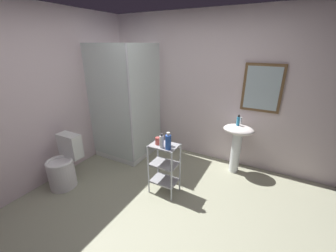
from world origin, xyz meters
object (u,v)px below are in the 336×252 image
storage_cart (164,165)px  rinse_cup (158,141)px  toilet (64,166)px  hand_soap_bottle (238,121)px  conditioner_bottle_purple (168,140)px  shower_stall (129,131)px  pedestal_sink (237,139)px  lotion_bottle_white (162,141)px  shampoo_bottle_blue (168,142)px

storage_cart → rinse_cup: rinse_cup is taller
toilet → rinse_cup: (1.29, 0.54, 0.47)m
hand_soap_bottle → conditioner_bottle_purple: bearing=-124.6°
hand_soap_bottle → rinse_cup: size_ratio=1.69×
shower_stall → rinse_cup: bearing=-33.2°
pedestal_sink → lotion_bottle_white: size_ratio=4.28×
shower_stall → shampoo_bottle_blue: 1.48m
toilet → rinse_cup: 1.48m
shampoo_bottle_blue → conditioner_bottle_purple: shampoo_bottle_blue is taller
hand_soap_bottle → conditioner_bottle_purple: size_ratio=0.98×
hand_soap_bottle → lotion_bottle_white: 1.31m
pedestal_sink → toilet: 2.66m
pedestal_sink → conditioner_bottle_purple: conditioner_bottle_purple is taller
shower_stall → pedestal_sink: size_ratio=2.47×
toilet → conditioner_bottle_purple: size_ratio=4.44×
lotion_bottle_white → shampoo_bottle_blue: 0.10m
shower_stall → lotion_bottle_white: size_ratio=10.58×
shower_stall → shampoo_bottle_blue: bearing=-30.9°
pedestal_sink → rinse_cup: size_ratio=8.16×
pedestal_sink → storage_cart: pedestal_sink is taller
pedestal_sink → shampoo_bottle_blue: (-0.66, -1.08, 0.26)m
lotion_bottle_white → rinse_cup: 0.11m
lotion_bottle_white → conditioner_bottle_purple: size_ratio=1.10×
toilet → storage_cart: size_ratio=1.03×
lotion_bottle_white → rinse_cup: size_ratio=1.91×
shampoo_bottle_blue → rinse_cup: shampoo_bottle_blue is taller
storage_cart → conditioner_bottle_purple: 0.38m
shampoo_bottle_blue → rinse_cup: 0.20m
shower_stall → hand_soap_bottle: shower_stall is taller
toilet → shampoo_bottle_blue: (1.48, 0.48, 0.53)m
hand_soap_bottle → shampoo_bottle_blue: (-0.64, -1.08, -0.04)m
toilet → lotion_bottle_white: bearing=19.4°
storage_cart → shampoo_bottle_blue: bearing=-36.9°
pedestal_sink → storage_cart: 1.26m
toilet → rinse_cup: bearing=22.5°
hand_soap_bottle → shampoo_bottle_blue: 1.26m
toilet → conditioner_bottle_purple: conditioner_bottle_purple is taller
hand_soap_bottle → rinse_cup: 1.32m
hand_soap_bottle → conditioner_bottle_purple: hand_soap_bottle is taller
shower_stall → rinse_cup: shower_stall is taller
shower_stall → toilet: (-0.26, -1.21, -0.15)m
shower_stall → hand_soap_bottle: 1.94m
rinse_cup → shower_stall: bearing=146.8°
toilet → conditioner_bottle_purple: 1.62m
storage_cart → toilet: bearing=-157.9°
rinse_cup → lotion_bottle_white: bearing=-29.2°
storage_cart → conditioner_bottle_purple: conditioner_bottle_purple is taller
hand_soap_bottle → storage_cart: bearing=-126.4°
shampoo_bottle_blue → toilet: bearing=-162.0°
pedestal_sink → conditioner_bottle_purple: size_ratio=4.73×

